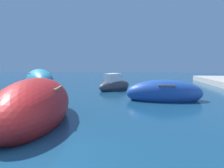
{
  "coord_description": "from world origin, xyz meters",
  "views": [
    {
      "loc": [
        2.69,
        -3.54,
        2.15
      ],
      "look_at": [
        1.07,
        12.38,
        0.41
      ],
      "focal_mm": 32.67,
      "sensor_mm": 36.0,
      "label": 1
    }
  ],
  "objects_px": {
    "moored_boat_1": "(115,85)",
    "moored_boat_2": "(35,106)",
    "moored_boat_5": "(164,93)",
    "moored_boat_4": "(40,80)"
  },
  "relations": [
    {
      "from": "moored_boat_2",
      "to": "moored_boat_5",
      "type": "distance_m",
      "value": 7.05
    },
    {
      "from": "moored_boat_1",
      "to": "moored_boat_5",
      "type": "height_order",
      "value": "moored_boat_1"
    },
    {
      "from": "moored_boat_1",
      "to": "moored_boat_2",
      "type": "height_order",
      "value": "moored_boat_2"
    },
    {
      "from": "moored_boat_2",
      "to": "moored_boat_4",
      "type": "distance_m",
      "value": 11.12
    },
    {
      "from": "moored_boat_4",
      "to": "moored_boat_1",
      "type": "bearing_deg",
      "value": -133.47
    },
    {
      "from": "moored_boat_2",
      "to": "moored_boat_4",
      "type": "relative_size",
      "value": 0.95
    },
    {
      "from": "moored_boat_1",
      "to": "moored_boat_4",
      "type": "xyz_separation_m",
      "value": [
        -6.72,
        1.4,
        0.18
      ]
    },
    {
      "from": "moored_boat_1",
      "to": "moored_boat_4",
      "type": "distance_m",
      "value": 6.87
    },
    {
      "from": "moored_boat_1",
      "to": "moored_boat_5",
      "type": "distance_m",
      "value": 5.15
    },
    {
      "from": "moored_boat_1",
      "to": "moored_boat_4",
      "type": "relative_size",
      "value": 0.55
    }
  ]
}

